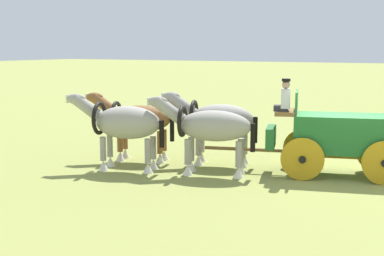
# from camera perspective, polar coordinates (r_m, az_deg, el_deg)

# --- Properties ---
(ground_plane) EXTENTS (220.00, 220.00, 0.00)m
(ground_plane) POSITION_cam_1_polar(r_m,az_deg,el_deg) (15.05, 16.39, -5.18)
(ground_plane) COLOR olive
(show_wagon) EXTENTS (5.61, 2.47, 2.76)m
(show_wagon) POSITION_cam_1_polar(r_m,az_deg,el_deg) (14.79, 16.03, -0.76)
(show_wagon) COLOR #236B2D
(show_wagon) RESTS_ON ground
(draft_horse_rear_near) EXTENTS (3.06, 1.43, 2.22)m
(draft_horse_rear_near) POSITION_cam_1_polar(r_m,az_deg,el_deg) (14.34, 1.98, 0.03)
(draft_horse_rear_near) COLOR #9E998E
(draft_horse_rear_near) RESTS_ON ground
(draft_horse_rear_off) EXTENTS (2.95, 1.45, 2.24)m
(draft_horse_rear_off) POSITION_cam_1_polar(r_m,az_deg,el_deg) (15.60, 2.89, 0.81)
(draft_horse_rear_off) COLOR #9E998E
(draft_horse_rear_off) RESTS_ON ground
(draft_horse_lead_near) EXTENTS (2.97, 1.49, 2.25)m
(draft_horse_lead_near) POSITION_cam_1_polar(r_m,az_deg,el_deg) (15.03, -7.75, 0.45)
(draft_horse_lead_near) COLOR #9E998E
(draft_horse_lead_near) RESTS_ON ground
(draft_horse_lead_off) EXTENTS (2.89, 1.35, 2.17)m
(draft_horse_lead_off) POSITION_cam_1_polar(r_m,az_deg,el_deg) (16.26, -6.23, 0.88)
(draft_horse_lead_off) COLOR brown
(draft_horse_lead_off) RESTS_ON ground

